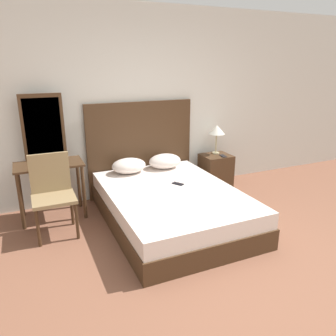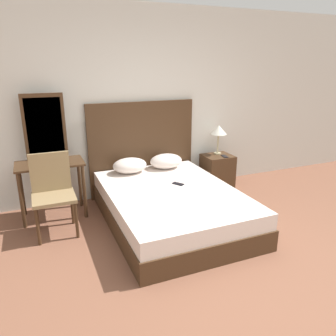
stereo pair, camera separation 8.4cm
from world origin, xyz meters
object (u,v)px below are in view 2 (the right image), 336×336
Objects in this scene: phone_on_bed at (178,184)px; chair at (52,188)px; phone_on_nightstand at (225,156)px; bed at (171,206)px; table_lamp at (219,131)px; nightstand at (217,171)px; vanity_desk at (51,174)px.

phone_on_bed is 1.52m from chair.
phone_on_nightstand is at bearing 28.53° from phone_on_bed.
bed is 13.37× the size of phone_on_nightstand.
phone_on_nightstand reaches higher than bed.
bed is at bearing -142.91° from table_lamp.
phone_on_bed reaches higher than bed.
phone_on_nightstand is at bearing 30.69° from bed.
bed is 3.99× the size of nightstand.
bed is at bearing -144.58° from nightstand.
phone_on_bed is 1.36m from table_lamp.
phone_on_nightstand is (0.06, -0.10, 0.27)m from nightstand.
nightstand is 1.16× the size of table_lamp.
table_lamp is at bearing 3.26° from vanity_desk.
nightstand reaches higher than phone_on_bed.
table_lamp reaches higher than nightstand.
phone_on_bed is 0.20× the size of vanity_desk.
bed is 0.31m from phone_on_bed.
table_lamp is at bearing 36.12° from phone_on_bed.
table_lamp is (1.03, 0.75, 0.47)m from phone_on_bed.
vanity_desk is at bearing 87.83° from chair.
table_lamp is 0.56× the size of vanity_desk.
chair is (-2.50, -0.48, 0.27)m from nightstand.
chair is at bearing -167.53° from table_lamp.
nightstand is 0.57× the size of chair.
phone_on_nightstand is 0.17× the size of chair.
table_lamp reaches higher than chair.
phone_on_bed is 0.31× the size of nightstand.
nightstand is at bearing 1.47° from vanity_desk.
vanity_desk is 0.42m from chair.
table_lamp reaches higher than phone_on_nightstand.
chair is (-1.51, 0.19, 0.10)m from phone_on_bed.
nightstand is 0.65m from table_lamp.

